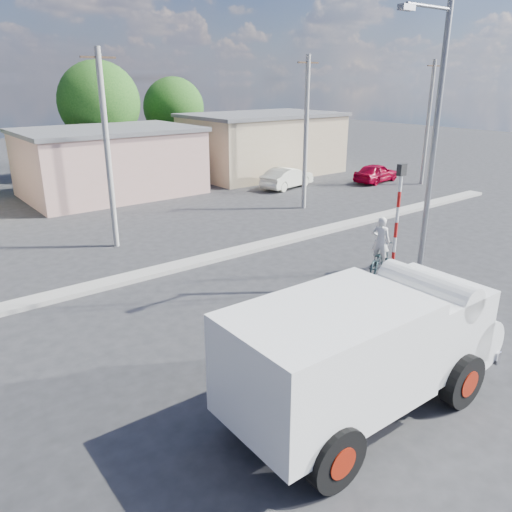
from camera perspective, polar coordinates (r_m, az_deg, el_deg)
ground_plane at (r=14.29m, az=11.81°, el=-9.39°), size 120.00×120.00×0.00m
median at (r=19.84m, az=-5.82°, el=-0.38°), size 40.00×0.80×0.16m
truck at (r=10.92m, az=12.99°, el=-9.95°), size 6.74×2.80×2.77m
bicycle at (r=19.01m, az=13.89°, el=-0.32°), size 2.16×1.42×1.07m
cyclist at (r=18.89m, az=13.98°, el=0.79°), size 0.66×0.79×1.84m
car_cream at (r=33.31m, az=3.58°, el=8.93°), size 4.34×2.30×1.36m
car_red at (r=36.11m, az=13.54°, el=9.23°), size 4.01×2.05×1.31m
traffic_pole at (r=16.56m, az=15.80°, el=4.05°), size 0.28×0.18×4.36m
streetlight at (r=16.71m, az=19.38°, el=12.13°), size 2.34×0.22×9.00m
building_row at (r=32.15m, az=-17.87°, el=10.29°), size 37.80×7.30×4.44m
tree_row at (r=37.33m, az=-27.02°, el=14.50°), size 34.13×7.32×8.10m
utility_poles at (r=23.93m, az=-4.64°, el=12.93°), size 35.40×0.24×8.00m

